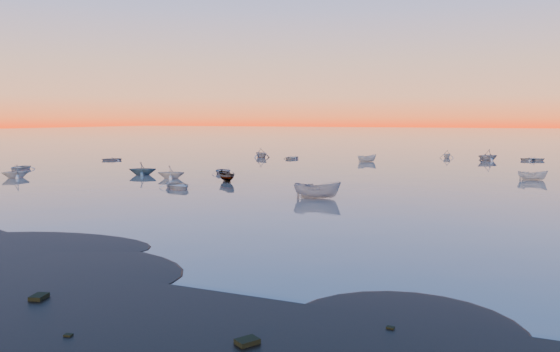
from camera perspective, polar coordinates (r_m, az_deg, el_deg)
The scene contains 5 objects.
ground at distance 124.51m, azimuth 13.15°, elevation 2.59°, with size 600.00×600.00×0.00m, color #615951.
mud_lobes at distance 31.79m, azimuth -22.65°, elevation -7.57°, with size 140.00×6.00×0.07m, color black, non-canonical shape.
moored_fleet at distance 78.87m, azimuth 6.91°, elevation 0.76°, with size 124.00×58.00×1.20m, color silver, non-canonical shape.
boat_near_left at distance 84.63m, azimuth -25.57°, elevation 0.57°, with size 4.34×1.81×1.09m, color silver.
boat_near_center at distance 49.63m, azimuth 3.90°, elevation -2.34°, with size 4.31×1.83×1.49m, color gray.
Camera 1 is at (22.52, -22.24, 7.26)m, focal length 35.00 mm.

